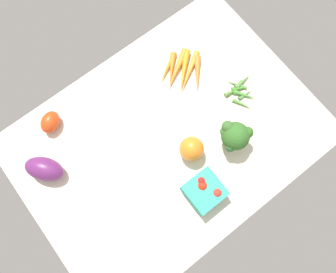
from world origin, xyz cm
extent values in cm
cube|color=beige|center=(0.00, 0.00, 1.00)|extent=(104.00, 76.00, 2.00)
cone|color=orange|center=(-15.90, -20.96, 3.02)|extent=(12.62, 8.24, 2.04)
cone|color=orange|center=(-16.92, -19.75, 3.15)|extent=(10.56, 10.92, 2.29)
cone|color=orange|center=(-18.14, -18.28, 3.43)|extent=(16.38, 10.95, 2.86)
cone|color=orange|center=(-19.86, -16.22, 3.39)|extent=(14.02, 13.51, 2.79)
cone|color=orange|center=(-21.13, -14.70, 3.16)|extent=(16.26, 11.17, 2.32)
cone|color=orange|center=(-23.11, -12.32, 3.35)|extent=(10.71, 12.36, 2.70)
cylinder|color=#94CD88|center=(-16.86, 14.56, 3.91)|extent=(3.53, 3.53, 3.82)
sphere|color=#316425|center=(-16.86, 14.56, 9.39)|extent=(9.51, 9.51, 9.51)
sphere|color=#35652A|center=(-16.26, 10.80, 11.42)|extent=(4.08, 4.08, 4.08)
sphere|color=#2E6224|center=(-16.58, 10.76, 10.05)|extent=(4.01, 4.01, 4.01)
sphere|color=#2F5E2B|center=(-13.43, 16.19, 8.61)|extent=(3.55, 3.55, 3.55)
sphere|color=#346628|center=(-14.92, 11.29, 9.96)|extent=(3.23, 3.23, 3.23)
sphere|color=#2C621F|center=(-20.34, 16.10, 10.62)|extent=(3.94, 3.94, 3.94)
cube|color=teal|center=(2.04, 22.20, 5.23)|extent=(11.39, 11.39, 6.45)
sphere|color=red|center=(-0.52, 25.15, 7.82)|extent=(2.98, 2.98, 2.98)
sphere|color=red|center=(1.86, 20.52, 7.68)|extent=(3.30, 3.30, 3.30)
sphere|color=red|center=(1.82, 20.47, 7.68)|extent=(3.21, 3.21, 3.21)
sphere|color=red|center=(1.15, 19.05, 8.02)|extent=(2.49, 2.49, 2.49)
ellipsoid|color=red|center=(29.45, -28.95, 4.99)|extent=(9.97, 9.33, 5.99)
cone|color=#4C9036|center=(-28.86, 6.88, 2.66)|extent=(4.69, 7.78, 1.32)
cone|color=#56823C|center=(-30.10, 0.87, 2.82)|extent=(8.60, 2.98, 1.64)
cone|color=#49853F|center=(-32.33, 4.44, 2.63)|extent=(6.37, 1.52, 1.27)
cone|color=#42862B|center=(-31.97, 1.46, 2.93)|extent=(6.24, 4.41, 1.86)
cone|color=#438735|center=(-31.41, -0.18, 2.70)|extent=(6.13, 1.91, 1.41)
cone|color=#54813F|center=(-34.89, -0.25, 2.93)|extent=(8.10, 2.68, 1.86)
cone|color=#4A9136|center=(-31.80, 4.69, 2.88)|extent=(6.50, 8.60, 1.76)
cone|color=#4C8D40|center=(-31.88, -0.84, 2.62)|extent=(5.42, 7.80, 1.25)
ellipsoid|color=#642563|center=(39.69, -15.97, 5.88)|extent=(14.21, 15.15, 7.77)
ellipsoid|color=orange|center=(-3.22, 8.75, 6.75)|extent=(11.51, 11.51, 9.51)
camera|label=1|loc=(16.58, 21.50, 111.15)|focal=34.10mm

